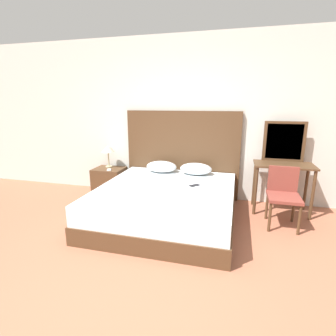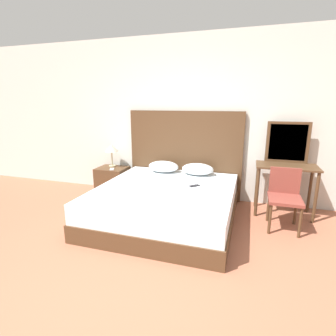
% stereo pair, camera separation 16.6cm
% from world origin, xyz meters
% --- Properties ---
extents(ground_plane, '(16.00, 16.00, 0.00)m').
position_xyz_m(ground_plane, '(0.00, 0.00, 0.00)').
color(ground_plane, '#9E5B42').
extents(wall_back, '(10.00, 0.06, 2.70)m').
position_xyz_m(wall_back, '(0.00, 2.66, 1.35)').
color(wall_back, silver).
rests_on(wall_back, ground_plane).
extents(bed, '(1.87, 2.00, 0.48)m').
position_xyz_m(bed, '(-0.10, 1.57, 0.24)').
color(bed, '#4C331E').
rests_on(bed, ground_plane).
extents(headboard, '(1.96, 0.05, 1.49)m').
position_xyz_m(headboard, '(-0.10, 2.59, 0.75)').
color(headboard, '#4C331E').
rests_on(headboard, ground_plane).
extents(pillow_left, '(0.51, 0.36, 0.18)m').
position_xyz_m(pillow_left, '(-0.39, 2.34, 0.58)').
color(pillow_left, silver).
rests_on(pillow_left, bed).
extents(pillow_right, '(0.51, 0.36, 0.18)m').
position_xyz_m(pillow_right, '(0.19, 2.34, 0.58)').
color(pillow_right, silver).
rests_on(pillow_right, bed).
extents(phone_on_bed, '(0.15, 0.16, 0.01)m').
position_xyz_m(phone_on_bed, '(0.27, 1.73, 0.49)').
color(phone_on_bed, black).
rests_on(phone_on_bed, bed).
extents(nightstand, '(0.52, 0.44, 0.48)m').
position_xyz_m(nightstand, '(-1.38, 2.34, 0.24)').
color(nightstand, '#4C331E').
rests_on(nightstand, ground_plane).
extents(table_lamp, '(0.24, 0.24, 0.40)m').
position_xyz_m(table_lamp, '(-1.42, 2.42, 0.81)').
color(table_lamp, tan).
rests_on(table_lamp, nightstand).
extents(phone_on_nightstand, '(0.13, 0.17, 0.01)m').
position_xyz_m(phone_on_nightstand, '(-1.32, 2.23, 0.49)').
color(phone_on_nightstand, '#B7B7BC').
rests_on(phone_on_nightstand, nightstand).
extents(vanity_desk, '(0.84, 0.47, 0.75)m').
position_xyz_m(vanity_desk, '(1.50, 2.28, 0.60)').
color(vanity_desk, '#4C331E').
rests_on(vanity_desk, ground_plane).
extents(vanity_mirror, '(0.60, 0.03, 0.61)m').
position_xyz_m(vanity_mirror, '(1.50, 2.49, 1.05)').
color(vanity_mirror, '#4C331E').
rests_on(vanity_mirror, vanity_desk).
extents(chair, '(0.41, 0.45, 0.79)m').
position_xyz_m(chair, '(1.46, 1.83, 0.46)').
color(chair, brown).
rests_on(chair, ground_plane).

